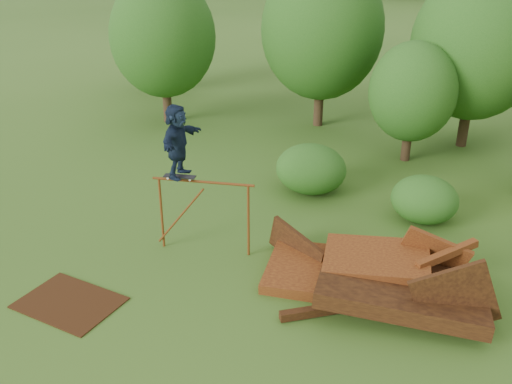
% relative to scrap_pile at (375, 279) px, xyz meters
% --- Properties ---
extents(ground, '(240.00, 240.00, 0.00)m').
position_rel_scrap_pile_xyz_m(ground, '(-2.38, -1.53, -0.39)').
color(ground, '#2D5116').
rests_on(ground, ground).
extents(scrap_pile, '(5.57, 3.38, 1.91)m').
position_rel_scrap_pile_xyz_m(scrap_pile, '(0.00, 0.00, 0.00)').
color(scrap_pile, '#41180B').
rests_on(scrap_pile, ground).
extents(grind_rail, '(2.41, 0.76, 1.91)m').
position_rel_scrap_pile_xyz_m(grind_rail, '(-4.28, -0.13, 0.96)').
color(grind_rail, brown).
rests_on(grind_rail, ground).
extents(skateboard, '(0.79, 0.41, 0.08)m').
position_rel_scrap_pile_xyz_m(skateboard, '(-4.82, -0.29, 1.59)').
color(skateboard, black).
rests_on(skateboard, grind_rail).
extents(skater, '(0.71, 1.68, 1.75)m').
position_rel_scrap_pile_xyz_m(skater, '(-4.82, -0.29, 2.48)').
color(skater, '#142135').
rests_on(skater, skateboard).
extents(flat_plate, '(2.12, 1.54, 0.03)m').
position_rel_scrap_pile_xyz_m(flat_plate, '(-5.73, -3.36, -0.37)').
color(flat_plate, '#341B0B').
rests_on(flat_plate, ground).
extents(tree_0, '(4.13, 4.13, 5.83)m').
position_rel_scrap_pile_xyz_m(tree_0, '(-11.16, 8.03, 3.06)').
color(tree_0, black).
rests_on(tree_0, ground).
extents(tree_1, '(4.67, 4.67, 6.49)m').
position_rel_scrap_pile_xyz_m(tree_1, '(-5.47, 10.42, 3.42)').
color(tree_1, black).
rests_on(tree_1, ground).
extents(tree_2, '(2.89, 2.89, 4.07)m').
position_rel_scrap_pile_xyz_m(tree_2, '(-1.36, 8.23, 2.02)').
color(tree_2, black).
rests_on(tree_2, ground).
extents(tree_3, '(4.50, 4.50, 6.25)m').
position_rel_scrap_pile_xyz_m(tree_3, '(0.14, 10.61, 3.26)').
color(tree_3, black).
rests_on(tree_3, ground).
extents(tree_6, '(3.94, 3.94, 5.50)m').
position_rel_scrap_pile_xyz_m(tree_6, '(-14.30, 12.08, 2.84)').
color(tree_6, black).
rests_on(tree_6, ground).
extents(shrub_left, '(2.14, 1.98, 1.48)m').
position_rel_scrap_pile_xyz_m(shrub_left, '(-3.30, 4.32, 0.35)').
color(shrub_left, '#1A4813').
rests_on(shrub_left, ground).
extents(shrub_right, '(1.82, 1.67, 1.29)m').
position_rel_scrap_pile_xyz_m(shrub_right, '(0.17, 3.96, 0.26)').
color(shrub_right, '#1A4813').
rests_on(shrub_right, ground).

